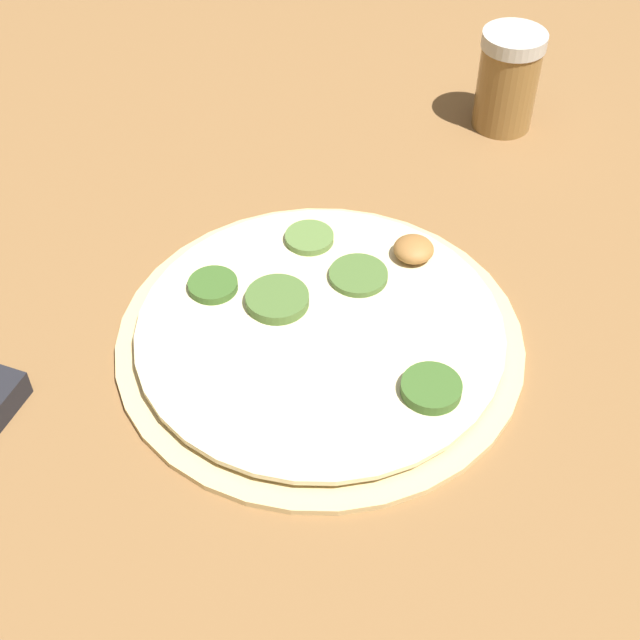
# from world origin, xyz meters

# --- Properties ---
(ground_plane) EXTENTS (3.00, 3.00, 0.00)m
(ground_plane) POSITION_xyz_m (0.00, 0.00, 0.00)
(ground_plane) COLOR brown
(pizza) EXTENTS (0.27, 0.27, 0.03)m
(pizza) POSITION_xyz_m (-0.00, 0.00, 0.01)
(pizza) COLOR #D6B77A
(pizza) RESTS_ON ground_plane
(spice_jar) EXTENTS (0.05, 0.05, 0.08)m
(spice_jar) POSITION_xyz_m (-0.27, 0.12, 0.04)
(spice_jar) COLOR olive
(spice_jar) RESTS_ON ground_plane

